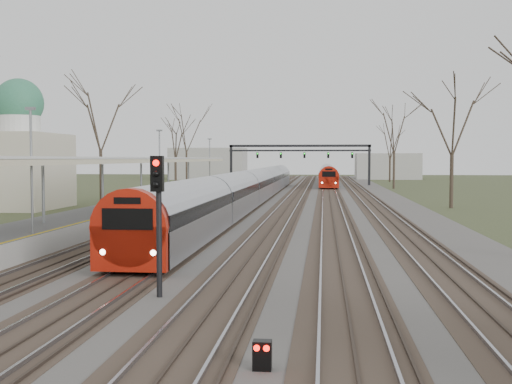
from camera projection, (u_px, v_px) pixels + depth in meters
track_bed at (288, 197)px, 65.53m from camera, size 24.00×160.00×0.22m
platform at (154, 204)px, 49.11m from camera, size 3.50×69.00×1.00m
canopy at (137, 160)px, 44.44m from camera, size 4.10×50.00×3.11m
dome_building at (0, 162)px, 50.77m from camera, size 10.00×8.00×10.30m
signal_gantry at (300, 152)px, 95.05m from camera, size 21.00×0.59×6.08m
tree_west_far at (100, 116)px, 59.98m from camera, size 5.50×5.50×11.33m
tree_east_far at (453, 117)px, 50.79m from camera, size 5.00×5.00×10.30m
train_near at (253, 187)px, 58.08m from camera, size 2.62×75.21×3.05m
train_far at (328, 174)px, 103.09m from camera, size 2.62×45.21×3.05m
signal_post at (158, 205)px, 17.97m from camera, size 0.35×0.45×4.10m
ground_signal at (262, 358)px, 11.89m from camera, size 0.35×0.33×0.61m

